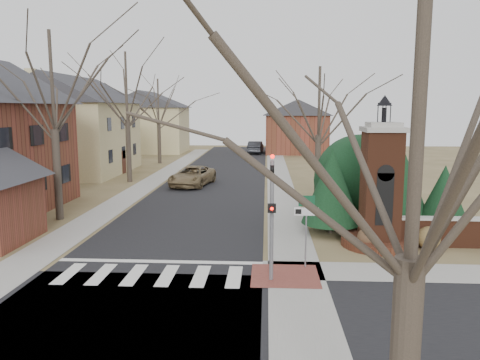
# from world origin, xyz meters

# --- Properties ---
(ground) EXTENTS (120.00, 120.00, 0.00)m
(ground) POSITION_xyz_m (0.00, 0.00, 0.00)
(ground) COLOR brown
(ground) RESTS_ON ground
(main_street) EXTENTS (8.00, 70.00, 0.01)m
(main_street) POSITION_xyz_m (0.00, 22.00, 0.01)
(main_street) COLOR black
(main_street) RESTS_ON ground
(cross_street) EXTENTS (120.00, 8.00, 0.01)m
(cross_street) POSITION_xyz_m (0.00, -3.00, 0.01)
(cross_street) COLOR black
(cross_street) RESTS_ON ground
(crosswalk_zone) EXTENTS (8.00, 2.20, 0.02)m
(crosswalk_zone) POSITION_xyz_m (0.00, 0.80, 0.01)
(crosswalk_zone) COLOR silver
(crosswalk_zone) RESTS_ON ground
(stop_bar) EXTENTS (8.00, 0.35, 0.02)m
(stop_bar) POSITION_xyz_m (0.00, 2.30, 0.01)
(stop_bar) COLOR silver
(stop_bar) RESTS_ON ground
(sidewalk_right_main) EXTENTS (2.00, 60.00, 0.02)m
(sidewalk_right_main) POSITION_xyz_m (5.20, 22.00, 0.01)
(sidewalk_right_main) COLOR gray
(sidewalk_right_main) RESTS_ON ground
(sidewalk_left) EXTENTS (2.00, 60.00, 0.02)m
(sidewalk_left) POSITION_xyz_m (-5.20, 22.00, 0.01)
(sidewalk_left) COLOR gray
(sidewalk_left) RESTS_ON ground
(curb_apron) EXTENTS (2.40, 2.40, 0.02)m
(curb_apron) POSITION_xyz_m (4.80, 1.00, 0.01)
(curb_apron) COLOR brown
(curb_apron) RESTS_ON ground
(traffic_signal_pole) EXTENTS (0.28, 0.41, 4.50)m
(traffic_signal_pole) POSITION_xyz_m (4.30, 0.57, 2.59)
(traffic_signal_pole) COLOR slate
(traffic_signal_pole) RESTS_ON ground
(sign_post) EXTENTS (0.90, 0.07, 2.75)m
(sign_post) POSITION_xyz_m (5.59, 1.99, 1.95)
(sign_post) COLOR slate
(sign_post) RESTS_ON ground
(brick_gate_monument) EXTENTS (3.20, 3.20, 6.47)m
(brick_gate_monument) POSITION_xyz_m (9.00, 4.99, 2.17)
(brick_gate_monument) COLOR #512818
(brick_gate_monument) RESTS_ON ground
(house_stucco_left) EXTENTS (9.80, 12.80, 9.28)m
(house_stucco_left) POSITION_xyz_m (-13.50, 27.00, 4.59)
(house_stucco_left) COLOR beige
(house_stucco_left) RESTS_ON ground
(house_distant_left) EXTENTS (10.80, 8.80, 8.53)m
(house_distant_left) POSITION_xyz_m (-12.01, 48.00, 4.25)
(house_distant_left) COLOR beige
(house_distant_left) RESTS_ON ground
(house_distant_right) EXTENTS (8.80, 8.80, 7.30)m
(house_distant_right) POSITION_xyz_m (7.99, 47.99, 3.65)
(house_distant_right) COLOR brown
(house_distant_right) RESTS_ON ground
(evergreen_near) EXTENTS (2.80, 2.80, 4.10)m
(evergreen_near) POSITION_xyz_m (7.20, 7.00, 2.30)
(evergreen_near) COLOR #473D33
(evergreen_near) RESTS_ON ground
(evergreen_mid) EXTENTS (3.40, 3.40, 4.70)m
(evergreen_mid) POSITION_xyz_m (10.50, 8.20, 2.60)
(evergreen_mid) COLOR #473D33
(evergreen_mid) RESTS_ON ground
(evergreen_far) EXTENTS (2.40, 2.40, 3.30)m
(evergreen_far) POSITION_xyz_m (12.50, 7.20, 1.90)
(evergreen_far) COLOR #473D33
(evergreen_far) RESTS_ON ground
(evergreen_mass) EXTENTS (4.80, 4.80, 4.80)m
(evergreen_mass) POSITION_xyz_m (9.00, 9.50, 2.40)
(evergreen_mass) COLOR black
(evergreen_mass) RESTS_ON ground
(bare_tree_0) EXTENTS (8.05, 8.05, 11.15)m
(bare_tree_0) POSITION_xyz_m (-7.00, 9.00, 7.70)
(bare_tree_0) COLOR #473D33
(bare_tree_0) RESTS_ON ground
(bare_tree_1) EXTENTS (8.40, 8.40, 11.64)m
(bare_tree_1) POSITION_xyz_m (-7.00, 22.00, 8.03)
(bare_tree_1) COLOR #473D33
(bare_tree_1) RESTS_ON ground
(bare_tree_2) EXTENTS (7.35, 7.35, 10.19)m
(bare_tree_2) POSITION_xyz_m (-7.50, 35.00, 7.03)
(bare_tree_2) COLOR #473D33
(bare_tree_2) RESTS_ON ground
(bare_tree_3) EXTENTS (7.00, 7.00, 9.70)m
(bare_tree_3) POSITION_xyz_m (7.50, 16.00, 6.69)
(bare_tree_3) COLOR #473D33
(bare_tree_3) RESTS_ON ground
(bare_tree_4) EXTENTS (6.65, 6.65, 9.21)m
(bare_tree_4) POSITION_xyz_m (6.00, -9.00, 6.35)
(bare_tree_4) COLOR #473D33
(bare_tree_4) RESTS_ON ground
(pickup_truck) EXTENTS (3.38, 5.74, 1.50)m
(pickup_truck) POSITION_xyz_m (-1.60, 20.41, 0.75)
(pickup_truck) COLOR olive
(pickup_truck) RESTS_ON ground
(distant_car) EXTENTS (2.12, 5.07, 1.63)m
(distant_car) POSITION_xyz_m (2.66, 46.74, 0.81)
(distant_car) COLOR #2C2E33
(distant_car) RESTS_ON ground
(dry_shrub_left) EXTENTS (0.91, 0.91, 0.91)m
(dry_shrub_left) POSITION_xyz_m (8.46, 4.60, 0.46)
(dry_shrub_left) COLOR #523925
(dry_shrub_left) RESTS_ON ground
(dry_shrub_right) EXTENTS (0.99, 0.99, 0.99)m
(dry_shrub_right) POSITION_xyz_m (11.00, 4.60, 0.49)
(dry_shrub_right) COLOR brown
(dry_shrub_right) RESTS_ON ground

